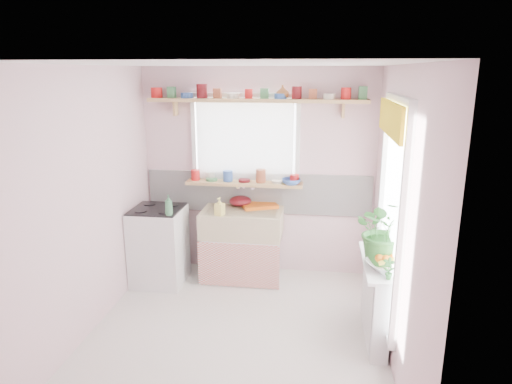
# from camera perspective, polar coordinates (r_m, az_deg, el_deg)

# --- Properties ---
(room) EXTENTS (3.20, 3.20, 3.20)m
(room) POSITION_cam_1_polar(r_m,az_deg,el_deg) (4.74, 6.97, 1.69)
(room) COLOR silver
(room) RESTS_ON ground
(sink_unit) EXTENTS (0.95, 0.65, 1.11)m
(sink_unit) POSITION_cam_1_polar(r_m,az_deg,el_deg) (5.51, -1.75, -6.53)
(sink_unit) COLOR white
(sink_unit) RESTS_ON ground
(cooker) EXTENTS (0.58, 0.58, 0.93)m
(cooker) POSITION_cam_1_polar(r_m,az_deg,el_deg) (5.52, -12.02, -6.53)
(cooker) COLOR white
(cooker) RESTS_ON ground
(radiator_ledge) EXTENTS (0.22, 0.95, 0.78)m
(radiator_ledge) POSITION_cam_1_polar(r_m,az_deg,el_deg) (4.50, 14.74, -12.74)
(radiator_ledge) COLOR white
(radiator_ledge) RESTS_ON ground
(windowsill) EXTENTS (1.40, 0.22, 0.04)m
(windowsill) POSITION_cam_1_polar(r_m,az_deg,el_deg) (5.47, -1.48, 1.10)
(windowsill) COLOR #DAB370
(windowsill) RESTS_ON room
(pine_shelf) EXTENTS (2.52, 0.24, 0.04)m
(pine_shelf) POSITION_cam_1_polar(r_m,az_deg,el_deg) (5.29, 0.07, 11.38)
(pine_shelf) COLOR #DAB370
(pine_shelf) RESTS_ON room
(shelf_crockery) EXTENTS (2.47, 0.11, 0.12)m
(shelf_crockery) POSITION_cam_1_polar(r_m,az_deg,el_deg) (5.29, 0.07, 12.19)
(shelf_crockery) COLOR red
(shelf_crockery) RESTS_ON pine_shelf
(sill_crockery) EXTENTS (1.35, 0.11, 0.12)m
(sill_crockery) POSITION_cam_1_polar(r_m,az_deg,el_deg) (5.46, -1.66, 1.87)
(sill_crockery) COLOR red
(sill_crockery) RESTS_ON windowsill
(dish_tray) EXTENTS (0.50, 0.45, 0.04)m
(dish_tray) POSITION_cam_1_polar(r_m,az_deg,el_deg) (5.54, 0.37, -1.62)
(dish_tray) COLOR orange
(dish_tray) RESTS_ON sink_unit
(colander) EXTENTS (0.32, 0.32, 0.12)m
(colander) POSITION_cam_1_polar(r_m,az_deg,el_deg) (5.56, -1.96, -1.13)
(colander) COLOR #590F15
(colander) RESTS_ON sink_unit
(jade_plant) EXTENTS (0.60, 0.53, 0.60)m
(jade_plant) POSITION_cam_1_polar(r_m,az_deg,el_deg) (4.22, 15.80, -4.63)
(jade_plant) COLOR #2D692A
(jade_plant) RESTS_ON radiator_ledge
(fruit_bowl) EXTENTS (0.42, 0.42, 0.08)m
(fruit_bowl) POSITION_cam_1_polar(r_m,az_deg,el_deg) (4.15, 15.85, -8.87)
(fruit_bowl) COLOR silver
(fruit_bowl) RESTS_ON radiator_ledge
(herb_pot) EXTENTS (0.11, 0.09, 0.19)m
(herb_pot) POSITION_cam_1_polar(r_m,az_deg,el_deg) (3.96, 16.26, -9.20)
(herb_pot) COLOR #2B6A2A
(herb_pot) RESTS_ON radiator_ledge
(soap_bottle_sink) EXTENTS (0.12, 0.12, 0.21)m
(soap_bottle_sink) POSITION_cam_1_polar(r_m,az_deg,el_deg) (5.20, -4.58, -1.82)
(soap_bottle_sink) COLOR #F0E46A
(soap_bottle_sink) RESTS_ON sink_unit
(sill_cup) EXTENTS (0.12, 0.12, 0.09)m
(sill_cup) POSITION_cam_1_polar(r_m,az_deg,el_deg) (5.60, -5.66, 2.03)
(sill_cup) COLOR white
(sill_cup) RESTS_ON windowsill
(sill_bowl) EXTENTS (0.28, 0.28, 0.07)m
(sill_bowl) POSITION_cam_1_polar(r_m,az_deg,el_deg) (5.34, 4.42, 1.31)
(sill_bowl) COLOR #355CAE
(sill_bowl) RESTS_ON windowsill
(shelf_vase) EXTENTS (0.16, 0.16, 0.15)m
(shelf_vase) POSITION_cam_1_polar(r_m,az_deg,el_deg) (5.27, 3.34, 12.39)
(shelf_vase) COLOR #985B2E
(shelf_vase) RESTS_ON pine_shelf
(cooker_bottle) EXTENTS (0.12, 0.12, 0.23)m
(cooker_bottle) POSITION_cam_1_polar(r_m,az_deg,el_deg) (5.07, -10.86, -1.61)
(cooker_bottle) COLOR #448859
(cooker_bottle) RESTS_ON cooker
(fruit) EXTENTS (0.20, 0.14, 0.10)m
(fruit) POSITION_cam_1_polar(r_m,az_deg,el_deg) (4.13, 15.99, -8.06)
(fruit) COLOR orange
(fruit) RESTS_ON fruit_bowl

